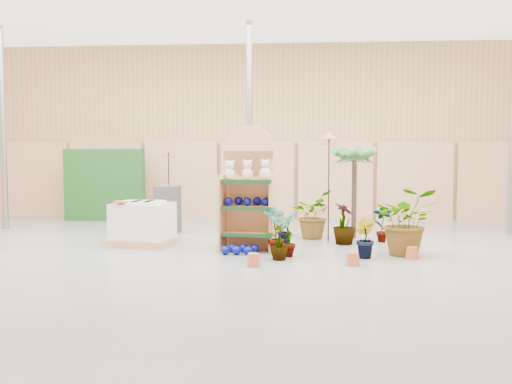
# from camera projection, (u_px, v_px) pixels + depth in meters

# --- Properties ---
(room) EXTENTS (15.20, 12.10, 4.70)m
(room) POSITION_uv_depth(u_px,v_px,m) (236.00, 123.00, 9.66)
(room) COLOR slate
(room) RESTS_ON ground
(display_shelf) EXTENTS (0.99, 0.70, 2.20)m
(display_shelf) POSITION_uv_depth(u_px,v_px,m) (248.00, 193.00, 10.05)
(display_shelf) COLOR tan
(display_shelf) RESTS_ON ground
(teddy_bears) EXTENTS (0.81, 0.20, 0.34)m
(teddy_bears) POSITION_uv_depth(u_px,v_px,m) (249.00, 171.00, 9.92)
(teddy_bears) COLOR beige
(teddy_bears) RESTS_ON display_shelf
(gazing_balls_shelf) EXTENTS (0.81, 0.28, 0.15)m
(gazing_balls_shelf) POSITION_uv_depth(u_px,v_px,m) (247.00, 201.00, 9.93)
(gazing_balls_shelf) COLOR #070D7C
(gazing_balls_shelf) RESTS_ON display_shelf
(gazing_balls_floor) EXTENTS (0.63, 0.39, 0.15)m
(gazing_balls_floor) POSITION_uv_depth(u_px,v_px,m) (240.00, 249.00, 9.65)
(gazing_balls_floor) COLOR #070D7C
(gazing_balls_floor) RESTS_ON ground
(pallet_stack) EXTENTS (1.24, 1.09, 0.82)m
(pallet_stack) POSITION_uv_depth(u_px,v_px,m) (143.00, 224.00, 10.53)
(pallet_stack) COLOR tan
(pallet_stack) RESTS_ON ground
(charcoal_planters) EXTENTS (0.80, 0.50, 1.00)m
(charcoal_planters) POSITION_uv_depth(u_px,v_px,m) (163.00, 213.00, 12.19)
(charcoal_planters) COLOR #2F2F31
(charcoal_planters) RESTS_ON ground
(trellis_stock) EXTENTS (2.00, 0.30, 1.80)m
(trellis_stock) POSITION_uv_depth(u_px,v_px,m) (105.00, 185.00, 14.30)
(trellis_stock) COLOR #194D1A
(trellis_stock) RESTS_ON ground
(offer_sign) EXTENTS (0.50, 0.08, 2.20)m
(offer_sign) POSITION_uv_depth(u_px,v_px,m) (252.00, 159.00, 11.75)
(offer_sign) COLOR gray
(offer_sign) RESTS_ON ground
(bird_table_front) EXTENTS (0.34, 0.34, 1.80)m
(bird_table_front) POSITION_uv_depth(u_px,v_px,m) (249.00, 155.00, 10.22)
(bird_table_front) COLOR black
(bird_table_front) RESTS_ON ground
(bird_table_right) EXTENTS (0.34, 0.34, 2.11)m
(bird_table_right) POSITION_uv_depth(u_px,v_px,m) (329.00, 139.00, 10.80)
(bird_table_right) COLOR black
(bird_table_right) RESTS_ON ground
(bird_table_back) EXTENTS (0.34, 0.34, 1.85)m
(bird_table_back) POSITION_uv_depth(u_px,v_px,m) (168.00, 152.00, 13.48)
(bird_table_back) COLOR black
(bird_table_back) RESTS_ON ground
(palm) EXTENTS (0.70, 0.70, 1.92)m
(palm) POSITION_uv_depth(u_px,v_px,m) (355.00, 156.00, 11.32)
(palm) COLOR #3B2C1D
(palm) RESTS_ON ground
(potted_plant_0) EXTENTS (0.53, 0.52, 0.84)m
(potted_plant_0) POSITION_uv_depth(u_px,v_px,m) (275.00, 229.00, 9.66)
(potted_plant_0) COLOR #3C7734
(potted_plant_0) RESTS_ON ground
(potted_plant_3) EXTENTS (0.59, 0.59, 0.78)m
(potted_plant_3) POSITION_uv_depth(u_px,v_px,m) (344.00, 223.00, 10.63)
(potted_plant_3) COLOR #3C7734
(potted_plant_3) RESTS_ON ground
(potted_plant_4) EXTENTS (0.41, 0.32, 0.71)m
(potted_plant_4) POSITION_uv_depth(u_px,v_px,m) (383.00, 224.00, 10.87)
(potted_plant_4) COLOR #3C7734
(potted_plant_4) RESTS_ON ground
(potted_plant_5) EXTENTS (0.31, 0.25, 0.55)m
(potted_plant_5) POSITION_uv_depth(u_px,v_px,m) (284.00, 230.00, 10.55)
(potted_plant_5) COLOR #3C7734
(potted_plant_5) RESTS_ON ground
(potted_plant_6) EXTENTS (0.90, 0.99, 0.95)m
(potted_plant_6) POSITION_uv_depth(u_px,v_px,m) (312.00, 214.00, 11.39)
(potted_plant_6) COLOR #3C7734
(potted_plant_6) RESTS_ON ground
(potted_plant_7) EXTENTS (0.35, 0.35, 0.53)m
(potted_plant_7) POSITION_uv_depth(u_px,v_px,m) (279.00, 244.00, 9.09)
(potted_plant_7) COLOR #3C7734
(potted_plant_7) RESTS_ON ground
(potted_plant_8) EXTENTS (0.35, 0.44, 0.75)m
(potted_plant_8) POSITION_uv_depth(u_px,v_px,m) (288.00, 234.00, 9.37)
(potted_plant_8) COLOR #3C7734
(potted_plant_8) RESTS_ON ground
(potted_plant_9) EXTENTS (0.41, 0.44, 0.65)m
(potted_plant_9) POSITION_uv_depth(u_px,v_px,m) (364.00, 238.00, 9.25)
(potted_plant_9) COLOR #3C7734
(potted_plant_9) RESTS_ON ground
(potted_plant_10) EXTENTS (1.11, 0.99, 1.13)m
(potted_plant_10) POSITION_uv_depth(u_px,v_px,m) (407.00, 221.00, 9.50)
(potted_plant_10) COLOR #3C7734
(potted_plant_10) RESTS_ON ground
(potted_plant_11) EXTENTS (0.54, 0.54, 0.69)m
(potted_plant_11) POSITION_uv_depth(u_px,v_px,m) (269.00, 221.00, 11.42)
(potted_plant_11) COLOR #3C7734
(potted_plant_11) RESTS_ON ground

